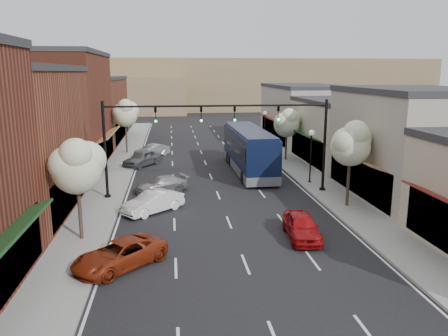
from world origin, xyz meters
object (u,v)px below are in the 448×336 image
object	(u,v)px
lamp_post_near	(311,148)
parked_car_b	(153,202)
tree_left_far	(126,113)
lamp_post_far	(265,123)
signal_mast_left	(139,135)
tree_left_near	(77,165)
parked_car_d	(142,158)
coach_bus	(249,150)
red_hatchback	(302,226)
parked_car_c	(161,184)
tree_right_far	(287,122)
parked_car_e	(152,151)
parked_car_a	(120,254)
signal_mast_right	(294,132)
tree_right_near	(352,142)

from	to	relation	value
lamp_post_near	parked_car_b	xyz separation A→B (m)	(-12.43, -5.99, -2.31)
tree_left_far	lamp_post_far	xyz separation A→B (m)	(16.05, 2.06, -1.60)
signal_mast_left	tree_left_far	distance (m)	18.14
tree_left_near	parked_car_d	xyz separation A→B (m)	(2.05, 19.32, -3.46)
coach_bus	red_hatchback	bearing A→B (deg)	-90.78
lamp_post_near	parked_car_c	bearing A→B (deg)	-175.10
tree_right_far	coach_bus	bearing A→B (deg)	-137.35
tree_left_far	parked_car_e	world-z (taller)	tree_left_far
lamp_post_near	parked_car_a	xyz separation A→B (m)	(-13.68, -14.10, -2.37)
red_hatchback	parked_car_b	bearing A→B (deg)	150.01
parked_car_c	parked_car_e	size ratio (longest dim) A/B	1.02
tree_right_far	parked_car_b	bearing A→B (deg)	-130.06
signal_mast_right	parked_car_b	bearing A→B (deg)	-161.20
coach_bus	parked_car_d	bearing A→B (deg)	158.90
tree_left_far	parked_car_c	xyz separation A→B (m)	(4.05, -16.47, -4.01)
signal_mast_left	tree_right_far	xyz separation A→B (m)	(13.97, 11.95, -0.63)
parked_car_a	parked_car_e	bearing A→B (deg)	136.49
signal_mast_right	signal_mast_left	world-z (taller)	same
parked_car_b	parked_car_e	size ratio (longest dim) A/B	1.05
parked_car_e	red_hatchback	bearing A→B (deg)	-20.77
tree_left_far	coach_bus	xyz separation A→B (m)	(11.89, -10.34, -2.57)
lamp_post_near	tree_right_far	bearing A→B (deg)	86.69
lamp_post_far	parked_car_d	distance (m)	16.66
lamp_post_far	red_hatchback	xyz separation A→B (m)	(-4.19, -29.07, -2.31)
parked_car_a	parked_car_b	distance (m)	8.20
tree_right_near	parked_car_e	world-z (taller)	tree_right_near
signal_mast_right	tree_left_far	distance (m)	22.68
signal_mast_right	tree_right_far	xyz separation A→B (m)	(2.73, 11.95, -0.63)
signal_mast_left	lamp_post_near	world-z (taller)	signal_mast_left
signal_mast_left	parked_car_d	bearing A→B (deg)	92.94
parked_car_b	parked_car_a	bearing A→B (deg)	-49.35
coach_bus	signal_mast_right	bearing A→B (deg)	-76.05
tree_right_near	parked_car_d	world-z (taller)	tree_right_near
parked_car_b	parked_car_c	xyz separation A→B (m)	(0.43, 4.96, -0.11)
signal_mast_right	tree_right_near	world-z (taller)	signal_mast_right
signal_mast_right	parked_car_e	xyz separation A→B (m)	(-11.07, 16.00, -3.96)
signal_mast_right	tree_right_far	distance (m)	12.27
lamp_post_near	lamp_post_far	xyz separation A→B (m)	(0.00, 17.50, 0.00)
tree_left_near	lamp_post_near	xyz separation A→B (m)	(16.05, 10.56, -1.22)
tree_left_near	tree_left_far	xyz separation A→B (m)	(-0.00, 26.00, 0.38)
tree_left_near	signal_mast_right	bearing A→B (deg)	30.14
tree_left_near	parked_car_c	xyz separation A→B (m)	(4.05, 9.53, -3.63)
parked_car_c	parked_car_d	bearing A→B (deg)	169.23
signal_mast_right	tree_left_near	bearing A→B (deg)	-149.86
parked_car_e	tree_right_near	bearing A→B (deg)	-6.11
signal_mast_right	coach_bus	size ratio (longest dim) A/B	0.64
tree_left_near	lamp_post_far	distance (m)	32.35
tree_left_near	parked_car_e	bearing A→B (deg)	83.36
tree_left_near	lamp_post_far	xyz separation A→B (m)	(16.05, 28.06, -1.22)
tree_right_near	lamp_post_near	world-z (taller)	tree_right_near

